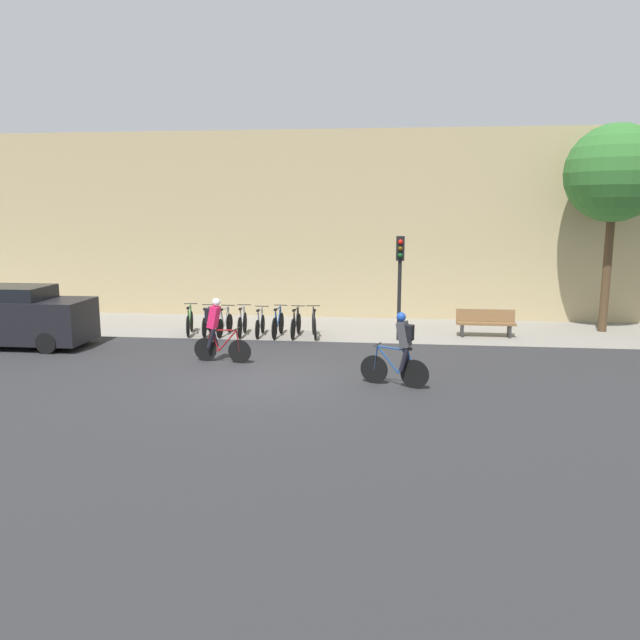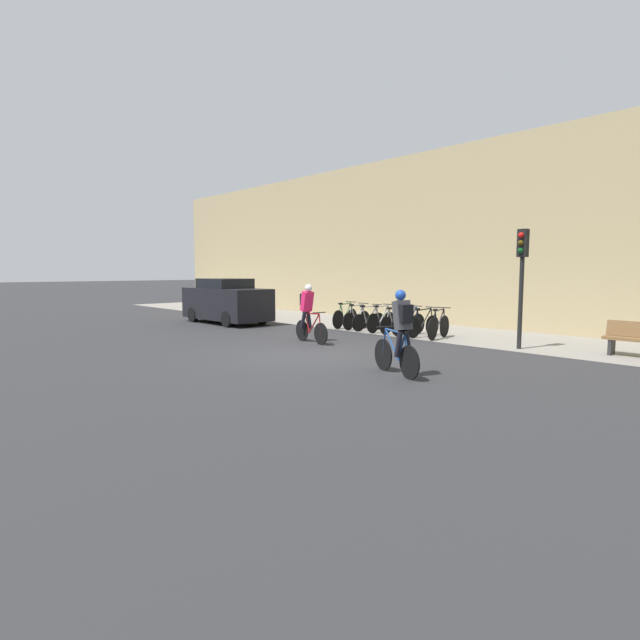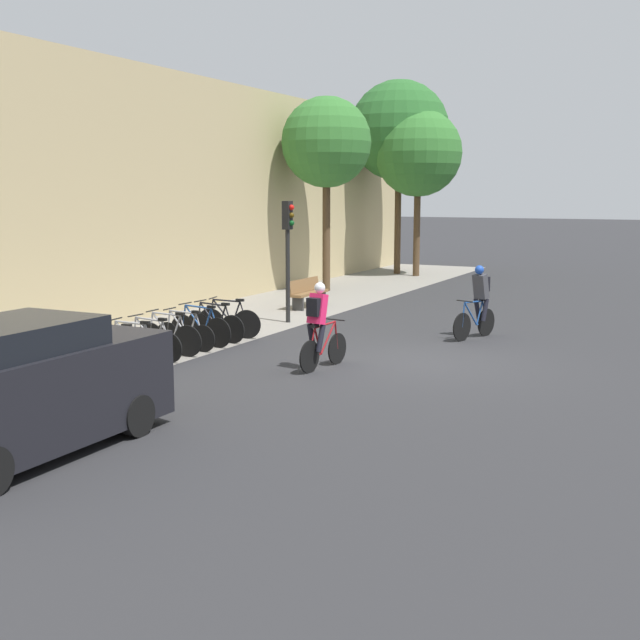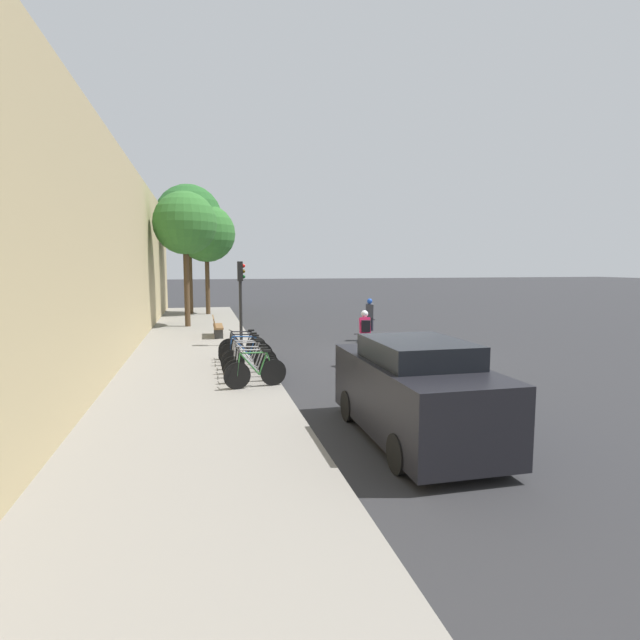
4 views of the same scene
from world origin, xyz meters
name	(u,v)px [view 1 (image 1 of 4)]	position (x,y,z in m)	size (l,w,h in m)	color
ground	(264,379)	(0.00, 0.00, 0.00)	(200.00, 200.00, 0.00)	#2B2B2D
kerb_strip	(303,328)	(0.00, 6.75, 0.00)	(44.00, 4.50, 0.01)	gray
building_facade	(312,225)	(0.00, 9.30, 3.52)	(44.00, 0.60, 7.03)	tan
cyclist_pink	(216,328)	(-1.65, 1.61, 0.95)	(1.65, 0.50, 1.77)	black
cyclist_grey	(401,348)	(3.33, -0.26, 0.95)	(1.62, 0.66, 1.78)	black
parked_bike_0	(190,322)	(-3.59, 5.20, 0.41)	(0.49, 1.65, 0.99)	black
parked_bike_1	(207,323)	(-2.99, 5.20, 0.39)	(0.46, 1.62, 0.96)	black
parked_bike_2	(225,324)	(-2.40, 5.20, 0.39)	(0.46, 1.64, 0.95)	black
parked_bike_3	(242,323)	(-1.80, 5.20, 0.41)	(0.46, 1.65, 0.98)	black
parked_bike_4	(260,324)	(-1.20, 5.20, 0.38)	(0.46, 1.58, 0.94)	black
parked_bike_5	(278,324)	(-0.60, 5.20, 0.41)	(0.46, 1.71, 0.98)	black
parked_bike_6	(296,325)	(0.00, 5.20, 0.40)	(0.46, 1.68, 0.97)	black
parked_bike_7	(314,325)	(0.60, 5.20, 0.41)	(0.48, 1.64, 0.99)	black
traffic_light_pole	(400,268)	(3.33, 5.04, 2.30)	(0.26, 0.30, 3.30)	black
bench	(486,322)	(6.17, 5.90, 0.48)	(1.89, 0.44, 0.89)	brown
parked_car	(18,317)	(-8.16, 2.82, 0.90)	(4.30, 1.84, 1.85)	black
street_tree_0	(615,174)	(10.28, 7.27, 5.26)	(3.20, 3.20, 6.89)	#4C3823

